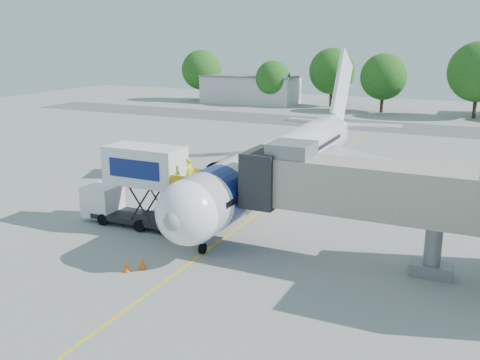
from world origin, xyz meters
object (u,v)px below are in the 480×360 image
at_px(jet_bridge, 351,188).
at_px(ground_tug, 200,314).
at_px(aircraft, 285,159).
at_px(catering_hiloader, 138,186).

height_order(jet_bridge, ground_tug, jet_bridge).
distance_m(aircraft, jet_bridge, 13.77).
distance_m(aircraft, ground_tug, 21.48).
distance_m(jet_bridge, ground_tug, 11.26).
height_order(aircraft, catering_hiloader, aircraft).
bearing_deg(ground_tug, jet_bridge, 53.77).
bearing_deg(jet_bridge, catering_hiloader, -179.99).
relative_size(jet_bridge, ground_tug, 3.79).
xyz_separation_m(catering_hiloader, ground_tug, (10.23, -9.86, -2.06)).
bearing_deg(aircraft, catering_hiloader, -119.36).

